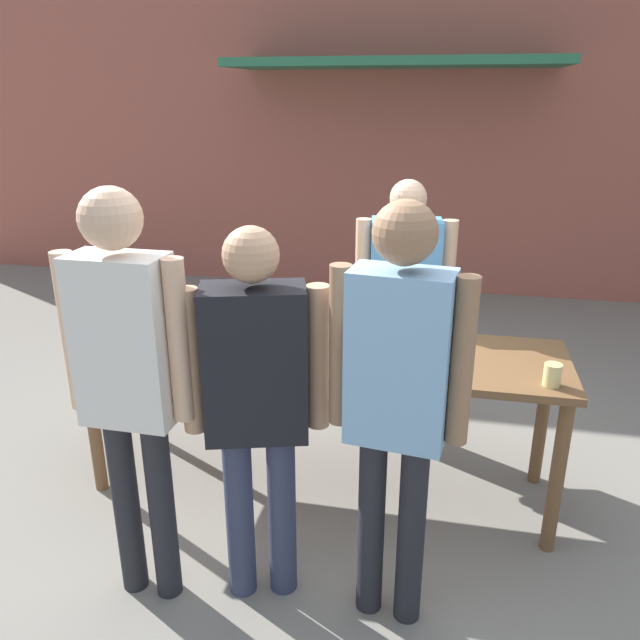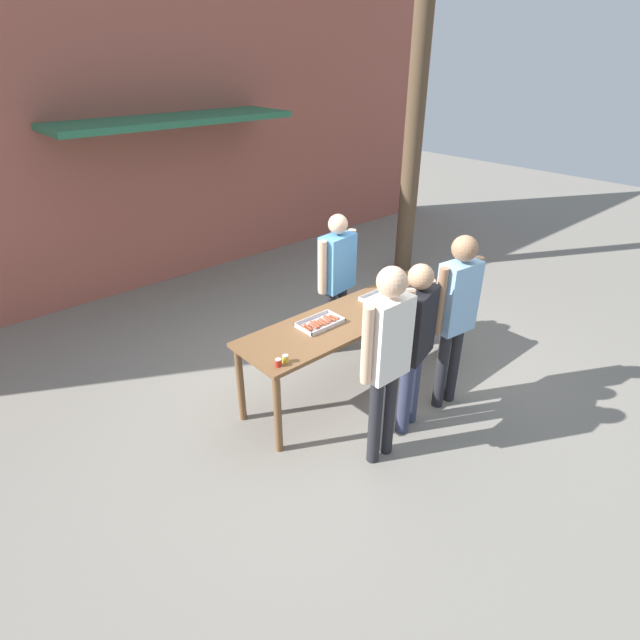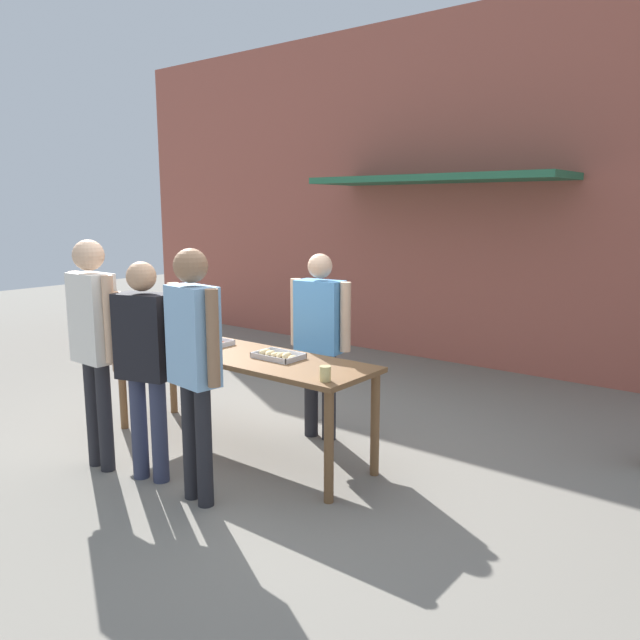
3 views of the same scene
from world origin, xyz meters
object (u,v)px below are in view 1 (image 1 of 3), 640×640
Objects in this scene: beer_cup at (552,375)px; person_customer_with_cup at (398,385)px; condiment_jar_mustard at (97,341)px; person_customer_holding_hotdog at (128,366)px; condiment_jar_ketchup at (112,342)px; person_customer_waiting_in_line at (256,391)px; food_tray_sausages at (249,334)px; food_tray_buns at (402,345)px; person_server_behind_table at (404,291)px.

person_customer_with_cup is (-0.66, -0.61, 0.17)m from beer_cup.
person_customer_holding_hotdog is at bearing -50.53° from condiment_jar_mustard.
person_customer_with_cup is at bearing -21.38° from condiment_jar_ketchup.
person_customer_waiting_in_line is (0.50, 0.11, -0.11)m from person_customer_holding_hotdog.
food_tray_sausages is 4.08× the size of beer_cup.
person_customer_with_cup reaches higher than food_tray_sausages.
food_tray_sausages is 0.96m from person_customer_waiting_in_line.
person_customer_holding_hotdog is at bearing -135.39° from food_tray_buns.
beer_cup is at bearing -10.81° from food_tray_sausages.
person_customer_waiting_in_line reaches higher than food_tray_sausages.
beer_cup reaches higher than condiment_jar_ketchup.
food_tray_sausages is 1.29m from person_customer_with_cup.
food_tray_buns is at bearing 11.04° from condiment_jar_mustard.
person_server_behind_table is at bearing 37.30° from food_tray_sausages.
beer_cup is 1.37m from person_customer_waiting_in_line.
food_tray_buns is at bearing -136.24° from person_customer_waiting_in_line.
food_tray_buns is 1.53m from condiment_jar_ketchup.
person_customer_with_cup is (1.07, 0.09, -0.02)m from person_customer_holding_hotdog.
person_customer_waiting_in_line is at bearing -154.14° from beer_cup.
condiment_jar_mustard is 0.04× the size of person_customer_with_cup.
condiment_jar_ketchup is 0.64× the size of beer_cup.
person_customer_waiting_in_line is (0.32, -0.89, 0.12)m from food_tray_sausages.
person_customer_with_cup reaches higher than condiment_jar_ketchup.
person_customer_holding_hotdog reaches higher than beer_cup.
beer_cup is at bearing -57.40° from person_server_behind_table.
condiment_jar_ketchup is 1.72m from person_server_behind_table.
condiment_jar_mustard is (-1.58, -0.31, 0.01)m from food_tray_buns.
food_tray_buns is 1.44m from person_customer_holding_hotdog.
food_tray_sausages is 1.01m from person_server_behind_table.
condiment_jar_ketchup is (0.08, 0.01, 0.00)m from condiment_jar_mustard.
person_customer_with_cup reaches higher than person_customer_waiting_in_line.
person_customer_holding_hotdog reaches higher than person_server_behind_table.
person_server_behind_table is (-0.76, 0.90, 0.07)m from beer_cup.
person_customer_with_cup reaches higher than food_tray_buns.
person_customer_waiting_in_line is at bearing 5.34° from person_customer_with_cup.
person_customer_with_cup is at bearing -86.66° from food_tray_buns.
person_customer_holding_hotdog reaches higher than person_customer_waiting_in_line.
condiment_jar_ketchup is at bearing -14.22° from person_customer_with_cup.
food_tray_sausages is at bearing -86.17° from person_customer_waiting_in_line.
person_server_behind_table is (0.80, 0.61, 0.11)m from food_tray_sausages.
person_server_behind_table reaches higher than food_tray_sausages.
food_tray_sausages is 1.04m from person_customer_holding_hotdog.
condiment_jar_mustard is at bearing -175.23° from condiment_jar_ketchup.
person_customer_waiting_in_line is (1.06, -0.58, 0.10)m from condiment_jar_mustard.
person_customer_waiting_in_line is (-0.52, -0.89, 0.11)m from food_tray_buns.
condiment_jar_ketchup is 2.21m from beer_cup.
person_customer_waiting_in_line is at bearing -166.92° from person_customer_holding_hotdog.
beer_cup is 0.06× the size of person_customer_waiting_in_line.
beer_cup is (2.29, 0.01, 0.02)m from condiment_jar_mustard.
person_server_behind_table is 0.99× the size of person_customer_waiting_in_line.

